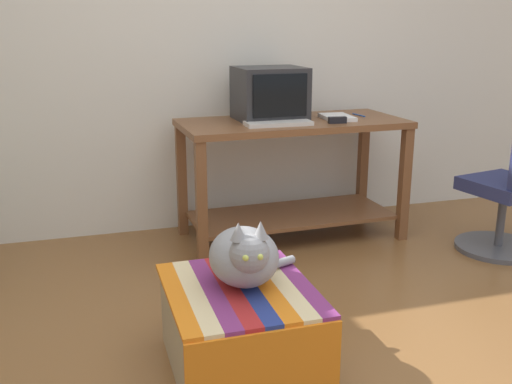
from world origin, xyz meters
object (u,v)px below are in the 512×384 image
book (337,117)px  cat (245,256)px  desk (292,159)px  tv_monitor (270,94)px  keyboard (278,123)px  ottoman_with_blanket (240,328)px  stapler (337,120)px

book → cat: (-0.99, -1.34, -0.30)m
desk → cat: bearing=-118.8°
tv_monitor → keyboard: bearing=-96.1°
keyboard → ottoman_with_blanket: 1.51m
book → desk: bearing=176.2°
keyboard → stapler: size_ratio=3.64×
tv_monitor → ottoman_with_blanket: 1.76m
desk → ottoman_with_blanket: bearing=-119.3°
ottoman_with_blanket → stapler: size_ratio=6.15×
desk → book: book is taller
ottoman_with_blanket → stapler: (0.96, 1.22, 0.61)m
ottoman_with_blanket → cat: cat is taller
book → stapler: stapler is taller
ottoman_with_blanket → desk: bearing=62.3°
keyboard → cat: (-0.56, -1.23, -0.30)m
desk → cat: desk is taller
keyboard → cat: keyboard is taller
keyboard → tv_monitor: bearing=86.6°
book → cat: bearing=-122.5°
keyboard → book: (0.43, 0.11, 0.00)m
ottoman_with_blanket → stapler: bearing=51.8°
tv_monitor → cat: bearing=-113.3°
book → ottoman_with_blanket: size_ratio=0.38×
keyboard → stapler: bearing=-4.9°
desk → cat: 1.55m
desk → tv_monitor: (-0.13, 0.07, 0.40)m
keyboard → ottoman_with_blanket: (-0.59, -1.25, -0.60)m
tv_monitor → stapler: 0.46m
desk → cat: size_ratio=3.42×
cat → stapler: stapler is taller
tv_monitor → cat: (-0.58, -1.45, -0.45)m
ottoman_with_blanket → cat: bearing=38.5°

